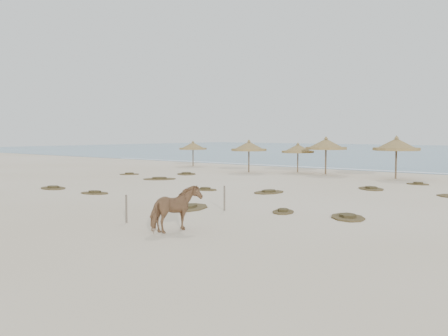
% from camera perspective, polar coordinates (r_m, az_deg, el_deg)
% --- Properties ---
extents(ground, '(160.00, 160.00, 0.00)m').
position_cam_1_polar(ground, '(24.32, -6.68, -3.86)').
color(ground, beige).
rests_on(ground, ground).
extents(foam_line, '(70.00, 0.60, 0.01)m').
position_cam_1_polar(foam_line, '(46.28, 17.02, -0.28)').
color(foam_line, white).
rests_on(foam_line, ground).
extents(palapa_0, '(3.64, 3.64, 2.58)m').
position_cam_1_polar(palapa_0, '(50.13, -3.57, 2.49)').
color(palapa_0, brown).
rests_on(palapa_0, ground).
extents(palapa_1, '(3.78, 3.78, 2.80)m').
position_cam_1_polar(palapa_1, '(42.25, 2.86, 2.45)').
color(palapa_1, brown).
rests_on(palapa_1, ground).
extents(palapa_2, '(3.60, 3.60, 2.55)m').
position_cam_1_polar(palapa_2, '(42.64, 8.44, 2.16)').
color(palapa_2, brown).
rests_on(palapa_2, ground).
extents(palapa_3, '(3.75, 3.75, 3.08)m').
position_cam_1_polar(palapa_3, '(41.00, 11.58, 2.63)').
color(palapa_3, brown).
rests_on(palapa_3, ground).
extents(palapa_4, '(3.72, 3.72, 3.17)m').
position_cam_1_polar(palapa_4, '(38.37, 19.10, 2.50)').
color(palapa_4, brown).
rests_on(palapa_4, ground).
extents(horse, '(0.96, 1.89, 1.55)m').
position_cam_1_polar(horse, '(16.89, -5.57, -4.68)').
color(horse, brown).
rests_on(horse, ground).
extents(fence_post_near, '(0.09, 0.09, 1.05)m').
position_cam_1_polar(fence_post_near, '(18.82, -11.11, -4.61)').
color(fence_post_near, '#695E4F').
rests_on(fence_post_near, ground).
extents(fence_post_far, '(0.10, 0.10, 1.07)m').
position_cam_1_polar(fence_post_far, '(21.37, 0.05, -3.47)').
color(fence_post_far, '#695E4F').
rests_on(fence_post_far, ground).
extents(scrub_0, '(2.26, 1.70, 0.16)m').
position_cam_1_polar(scrub_0, '(31.56, -18.94, -2.15)').
color(scrub_0, brown).
rests_on(scrub_0, ground).
extents(scrub_1, '(2.74, 2.81, 0.16)m').
position_cam_1_polar(scrub_1, '(36.12, -7.38, -1.22)').
color(scrub_1, brown).
rests_on(scrub_1, ground).
extents(scrub_2, '(1.59, 1.14, 0.16)m').
position_cam_1_polar(scrub_2, '(29.13, -2.14, -2.44)').
color(scrub_2, brown).
rests_on(scrub_2, ground).
extents(scrub_3, '(1.49, 2.17, 0.16)m').
position_cam_1_polar(scrub_3, '(27.90, 5.16, -2.73)').
color(scrub_3, brown).
rests_on(scrub_3, ground).
extents(scrub_4, '(2.21, 2.34, 0.16)m').
position_cam_1_polar(scrub_4, '(20.14, 13.95, -5.45)').
color(scrub_4, brown).
rests_on(scrub_4, ground).
extents(scrub_6, '(2.74, 2.73, 0.16)m').
position_cam_1_polar(scrub_6, '(40.35, -4.31, -0.65)').
color(scrub_6, brown).
rests_on(scrub_6, ground).
extents(scrub_7, '(2.42, 2.44, 0.16)m').
position_cam_1_polar(scrub_7, '(30.77, 16.45, -2.25)').
color(scrub_7, brown).
rests_on(scrub_7, ground).
extents(scrub_8, '(1.78, 1.87, 0.16)m').
position_cam_1_polar(scrub_8, '(40.67, -10.77, -0.67)').
color(scrub_8, brown).
rests_on(scrub_8, ground).
extents(scrub_9, '(2.46, 3.03, 0.16)m').
position_cam_1_polar(scrub_9, '(22.15, -4.28, -4.49)').
color(scrub_9, brown).
rests_on(scrub_9, ground).
extents(scrub_10, '(1.50, 1.00, 0.16)m').
position_cam_1_polar(scrub_10, '(34.59, 21.29, -1.69)').
color(scrub_10, brown).
rests_on(scrub_10, ground).
extents(scrub_11, '(1.92, 1.50, 0.16)m').
position_cam_1_polar(scrub_11, '(28.31, -14.56, -2.75)').
color(scrub_11, brown).
rests_on(scrub_11, ground).
extents(scrub_12, '(1.39, 1.62, 0.16)m').
position_cam_1_polar(scrub_12, '(21.07, 6.78, -4.94)').
color(scrub_12, brown).
rests_on(scrub_12, ground).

